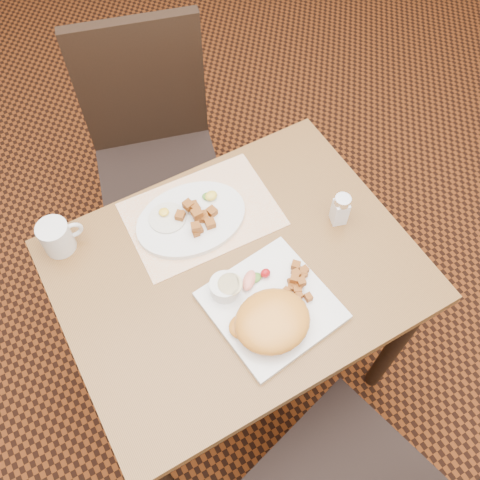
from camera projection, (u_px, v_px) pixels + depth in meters
name	position (u px, v px, depth m)	size (l,w,h in m)	color
ground	(238.00, 363.00, 2.02)	(8.00, 8.00, 0.00)	black
table	(237.00, 287.00, 1.47)	(0.90, 0.70, 0.75)	brown
chair_far	(154.00, 147.00, 1.87)	(0.52, 0.53, 0.97)	black
placemat	(202.00, 214.00, 1.46)	(0.40, 0.28, 0.00)	white
plate_square	(271.00, 306.00, 1.31)	(0.28, 0.28, 0.02)	silver
plate_oval	(191.00, 219.00, 1.44)	(0.30, 0.23, 0.02)	silver
hollandaise_mound	(272.00, 322.00, 1.25)	(0.19, 0.16, 0.07)	orange
ramekin	(225.00, 287.00, 1.31)	(0.08, 0.07, 0.04)	silver
garnish_sq	(254.00, 278.00, 1.33)	(0.09, 0.06, 0.03)	#387223
fried_egg	(167.00, 217.00, 1.43)	(0.10, 0.10, 0.02)	white
garnish_ov	(210.00, 196.00, 1.46)	(0.05, 0.05, 0.02)	#387223
salt_shaker	(340.00, 209.00, 1.41)	(0.05, 0.05, 0.10)	white
coffee_mug	(57.00, 237.00, 1.37)	(0.11, 0.08, 0.09)	silver
home_fries_sq	(298.00, 282.00, 1.32)	(0.10, 0.11, 0.03)	#9B5319
home_fries_ov	(197.00, 216.00, 1.42)	(0.11, 0.10, 0.04)	#9B5319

